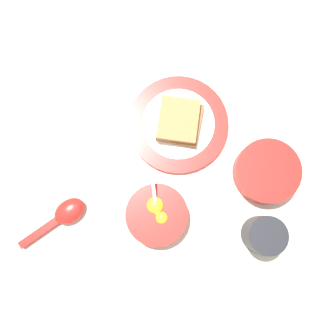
{
  "coord_description": "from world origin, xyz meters",
  "views": [
    {
      "loc": [
        -0.17,
        0.03,
        0.73
      ],
      "look_at": [
        -0.06,
        0.02,
        0.02
      ],
      "focal_mm": 35.0,
      "sensor_mm": 36.0,
      "label": 1
    }
  ],
  "objects_px": {
    "soup_spoon": "(64,215)",
    "toast_sandwich": "(179,121)",
    "egg_bowl": "(157,215)",
    "toast_plate": "(178,124)",
    "drinking_cup": "(264,235)",
    "congee_bowl": "(267,172)"
  },
  "relations": [
    {
      "from": "toast_sandwich",
      "to": "congee_bowl",
      "type": "bearing_deg",
      "value": -128.57
    },
    {
      "from": "egg_bowl",
      "to": "drinking_cup",
      "type": "height_order",
      "value": "drinking_cup"
    },
    {
      "from": "soup_spoon",
      "to": "congee_bowl",
      "type": "height_order",
      "value": "congee_bowl"
    },
    {
      "from": "egg_bowl",
      "to": "drinking_cup",
      "type": "distance_m",
      "value": 0.23
    },
    {
      "from": "congee_bowl",
      "to": "egg_bowl",
      "type": "bearing_deg",
      "value": 103.28
    },
    {
      "from": "egg_bowl",
      "to": "soup_spoon",
      "type": "bearing_deg",
      "value": 82.03
    },
    {
      "from": "congee_bowl",
      "to": "soup_spoon",
      "type": "bearing_deg",
      "value": 93.93
    },
    {
      "from": "egg_bowl",
      "to": "congee_bowl",
      "type": "distance_m",
      "value": 0.26
    },
    {
      "from": "egg_bowl",
      "to": "soup_spoon",
      "type": "distance_m",
      "value": 0.2
    },
    {
      "from": "congee_bowl",
      "to": "drinking_cup",
      "type": "height_order",
      "value": "drinking_cup"
    },
    {
      "from": "toast_plate",
      "to": "drinking_cup",
      "type": "xyz_separation_m",
      "value": [
        -0.27,
        -0.14,
        0.03
      ]
    },
    {
      "from": "toast_sandwich",
      "to": "soup_spoon",
      "type": "relative_size",
      "value": 0.77
    },
    {
      "from": "drinking_cup",
      "to": "toast_sandwich",
      "type": "bearing_deg",
      "value": 27.14
    },
    {
      "from": "soup_spoon",
      "to": "toast_sandwich",
      "type": "bearing_deg",
      "value": -58.61
    },
    {
      "from": "toast_plate",
      "to": "toast_sandwich",
      "type": "height_order",
      "value": "toast_sandwich"
    },
    {
      "from": "egg_bowl",
      "to": "toast_sandwich",
      "type": "distance_m",
      "value": 0.21
    },
    {
      "from": "congee_bowl",
      "to": "drinking_cup",
      "type": "bearing_deg",
      "value": 165.2
    },
    {
      "from": "toast_plate",
      "to": "toast_sandwich",
      "type": "relative_size",
      "value": 1.85
    },
    {
      "from": "toast_sandwich",
      "to": "drinking_cup",
      "type": "bearing_deg",
      "value": -152.86
    },
    {
      "from": "egg_bowl",
      "to": "toast_plate",
      "type": "height_order",
      "value": "egg_bowl"
    },
    {
      "from": "toast_plate",
      "to": "toast_sandwich",
      "type": "distance_m",
      "value": 0.02
    },
    {
      "from": "toast_sandwich",
      "to": "drinking_cup",
      "type": "distance_m",
      "value": 0.3
    }
  ]
}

